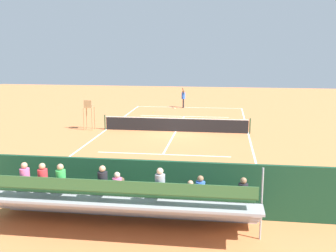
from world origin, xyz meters
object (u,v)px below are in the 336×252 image
at_px(equipment_bag, 127,201).
at_px(tennis_player, 183,97).
at_px(courtside_bench, 178,193).
at_px(bleacher_stand, 122,201).
at_px(tennis_racket, 175,108).
at_px(tennis_ball_near, 153,113).
at_px(umpire_chair, 89,111).
at_px(tennis_net, 176,124).

bearing_deg(equipment_bag, tennis_player, -89.44).
xyz_separation_m(courtside_bench, equipment_bag, (1.95, 0.13, -0.38)).
distance_m(bleacher_stand, equipment_bag, 2.19).
xyz_separation_m(tennis_player, tennis_racket, (0.76, 0.62, -1.00)).
relative_size(tennis_player, tennis_ball_near, 29.18).
bearing_deg(bleacher_stand, umpire_chair, -67.66).
bearing_deg(tennis_player, tennis_net, 92.87).
xyz_separation_m(bleacher_stand, umpire_chair, (6.25, -15.21, 0.32)).
bearing_deg(bleacher_stand, tennis_net, -89.81).
relative_size(tennis_net, tennis_ball_near, 156.06).
bearing_deg(bleacher_stand, tennis_racket, -86.98).
height_order(bleacher_stand, tennis_ball_near, bleacher_stand).
bearing_deg(tennis_ball_near, umpire_chair, 66.49).
relative_size(tennis_net, tennis_racket, 19.66).
height_order(umpire_chair, tennis_player, umpire_chair).
bearing_deg(tennis_net, equipment_bag, 88.69).
distance_m(umpire_chair, tennis_player, 12.39).
xyz_separation_m(tennis_net, tennis_player, (0.54, -10.82, 0.51)).
bearing_deg(tennis_racket, equipment_bag, 92.41).
bearing_deg(tennis_ball_near, tennis_net, 111.37).
distance_m(tennis_net, bleacher_stand, 15.41).
bearing_deg(tennis_net, tennis_ball_near, -68.63).
height_order(courtside_bench, equipment_bag, courtside_bench).
xyz_separation_m(umpire_chair, tennis_player, (-5.66, -11.01, -0.30)).
bearing_deg(tennis_player, bleacher_stand, 91.30).
bearing_deg(tennis_racket, tennis_net, 97.25).
xyz_separation_m(tennis_net, equipment_bag, (0.31, 13.40, -0.32)).
relative_size(tennis_racket, tennis_ball_near, 7.94).
bearing_deg(umpire_chair, tennis_net, -178.22).
height_order(bleacher_stand, tennis_racket, bleacher_stand).
relative_size(tennis_player, tennis_racket, 3.68).
relative_size(courtside_bench, tennis_player, 0.93).
relative_size(bleacher_stand, equipment_bag, 10.07).
xyz_separation_m(umpire_chair, tennis_ball_near, (-3.30, -7.59, -1.28)).
bearing_deg(tennis_player, umpire_chair, 62.82).
distance_m(bleacher_stand, umpire_chair, 16.45).
height_order(tennis_net, tennis_ball_near, tennis_net).
distance_m(umpire_chair, tennis_ball_near, 8.38).
bearing_deg(bleacher_stand, equipment_bag, -79.90).
distance_m(tennis_racket, tennis_ball_near, 3.23).
relative_size(umpire_chair, equipment_bag, 2.38).
xyz_separation_m(tennis_net, tennis_racket, (1.30, -10.21, -0.49)).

